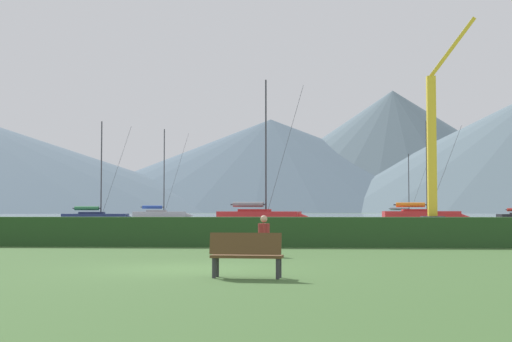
{
  "coord_description": "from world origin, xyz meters",
  "views": [
    {
      "loc": [
        3.01,
        -18.04,
        1.43
      ],
      "look_at": [
        -1.16,
        41.73,
        4.51
      ],
      "focal_mm": 52.73,
      "sensor_mm": 36.0,
      "label": 1
    }
  ],
  "objects_px": {
    "sailboat_slip_11": "(260,216)",
    "sailboat_slip_3": "(422,216)",
    "sailboat_slip_4": "(96,218)",
    "sailboat_slip_5": "(406,215)",
    "park_bench_near_path": "(246,253)",
    "dock_crane": "(433,158)",
    "sailboat_slip_6": "(160,215)",
    "person_seated_viewer": "(264,234)"
  },
  "relations": [
    {
      "from": "sailboat_slip_4",
      "to": "person_seated_viewer",
      "type": "relative_size",
      "value": 8.27
    },
    {
      "from": "park_bench_near_path",
      "to": "person_seated_viewer",
      "type": "relative_size",
      "value": 1.23
    },
    {
      "from": "sailboat_slip_4",
      "to": "sailboat_slip_5",
      "type": "distance_m",
      "value": 48.63
    },
    {
      "from": "sailboat_slip_5",
      "to": "dock_crane",
      "type": "bearing_deg",
      "value": -84.66
    },
    {
      "from": "sailboat_slip_5",
      "to": "sailboat_slip_6",
      "type": "height_order",
      "value": "sailboat_slip_6"
    },
    {
      "from": "person_seated_viewer",
      "to": "dock_crane",
      "type": "xyz_separation_m",
      "value": [
        13.17,
        48.42,
        5.63
      ]
    },
    {
      "from": "sailboat_slip_6",
      "to": "dock_crane",
      "type": "relative_size",
      "value": 0.65
    },
    {
      "from": "sailboat_slip_3",
      "to": "sailboat_slip_11",
      "type": "distance_m",
      "value": 18.72
    },
    {
      "from": "dock_crane",
      "to": "park_bench_near_path",
      "type": "bearing_deg",
      "value": -103.16
    },
    {
      "from": "sailboat_slip_3",
      "to": "sailboat_slip_11",
      "type": "relative_size",
      "value": 0.78
    },
    {
      "from": "sailboat_slip_4",
      "to": "sailboat_slip_6",
      "type": "height_order",
      "value": "sailboat_slip_6"
    },
    {
      "from": "sailboat_slip_11",
      "to": "park_bench_near_path",
      "type": "relative_size",
      "value": 9.17
    },
    {
      "from": "park_bench_near_path",
      "to": "dock_crane",
      "type": "height_order",
      "value": "dock_crane"
    },
    {
      "from": "park_bench_near_path",
      "to": "person_seated_viewer",
      "type": "distance_m",
      "value": 7.58
    },
    {
      "from": "park_bench_near_path",
      "to": "person_seated_viewer",
      "type": "xyz_separation_m",
      "value": [
        -0.08,
        7.58,
        0.16
      ]
    },
    {
      "from": "sailboat_slip_6",
      "to": "person_seated_viewer",
      "type": "height_order",
      "value": "sailboat_slip_6"
    },
    {
      "from": "sailboat_slip_4",
      "to": "sailboat_slip_11",
      "type": "bearing_deg",
      "value": -8.03
    },
    {
      "from": "sailboat_slip_5",
      "to": "sailboat_slip_11",
      "type": "relative_size",
      "value": 0.66
    },
    {
      "from": "sailboat_slip_6",
      "to": "person_seated_viewer",
      "type": "bearing_deg",
      "value": -81.89
    },
    {
      "from": "sailboat_slip_3",
      "to": "park_bench_near_path",
      "type": "bearing_deg",
      "value": -102.99
    },
    {
      "from": "dock_crane",
      "to": "sailboat_slip_11",
      "type": "bearing_deg",
      "value": 176.22
    },
    {
      "from": "park_bench_near_path",
      "to": "sailboat_slip_11",
      "type": "bearing_deg",
      "value": 98.32
    },
    {
      "from": "sailboat_slip_5",
      "to": "sailboat_slip_4",
      "type": "bearing_deg",
      "value": -127.69
    },
    {
      "from": "sailboat_slip_5",
      "to": "dock_crane",
      "type": "relative_size",
      "value": 0.48
    },
    {
      "from": "park_bench_near_path",
      "to": "person_seated_viewer",
      "type": "height_order",
      "value": "person_seated_viewer"
    },
    {
      "from": "person_seated_viewer",
      "to": "dock_crane",
      "type": "relative_size",
      "value": 0.06
    },
    {
      "from": "park_bench_near_path",
      "to": "dock_crane",
      "type": "bearing_deg",
      "value": 81.81
    },
    {
      "from": "sailboat_slip_5",
      "to": "park_bench_near_path",
      "type": "distance_m",
      "value": 93.53
    },
    {
      "from": "sailboat_slip_3",
      "to": "dock_crane",
      "type": "distance_m",
      "value": 10.97
    },
    {
      "from": "sailboat_slip_3",
      "to": "sailboat_slip_11",
      "type": "bearing_deg",
      "value": -154.86
    },
    {
      "from": "sailboat_slip_11",
      "to": "person_seated_viewer",
      "type": "xyz_separation_m",
      "value": [
        3.27,
        -49.51,
        -0.1
      ]
    },
    {
      "from": "sailboat_slip_4",
      "to": "sailboat_slip_6",
      "type": "bearing_deg",
      "value": 86.26
    },
    {
      "from": "sailboat_slip_6",
      "to": "sailboat_slip_11",
      "type": "distance_m",
      "value": 35.21
    },
    {
      "from": "sailboat_slip_11",
      "to": "sailboat_slip_3",
      "type": "bearing_deg",
      "value": 35.91
    },
    {
      "from": "sailboat_slip_3",
      "to": "sailboat_slip_5",
      "type": "xyz_separation_m",
      "value": [
        1.74,
        26.84,
        -0.15
      ]
    },
    {
      "from": "dock_crane",
      "to": "sailboat_slip_5",
      "type": "bearing_deg",
      "value": 86.79
    },
    {
      "from": "sailboat_slip_11",
      "to": "park_bench_near_path",
      "type": "height_order",
      "value": "sailboat_slip_11"
    },
    {
      "from": "sailboat_slip_4",
      "to": "dock_crane",
      "type": "xyz_separation_m",
      "value": [
        33.08,
        -2.66,
        5.69
      ]
    },
    {
      "from": "sailboat_slip_4",
      "to": "sailboat_slip_5",
      "type": "bearing_deg",
      "value": 41.14
    },
    {
      "from": "sailboat_slip_4",
      "to": "dock_crane",
      "type": "distance_m",
      "value": 33.67
    },
    {
      "from": "dock_crane",
      "to": "person_seated_viewer",
      "type": "bearing_deg",
      "value": -105.22
    },
    {
      "from": "sailboat_slip_3",
      "to": "sailboat_slip_6",
      "type": "distance_m",
      "value": 40.04
    }
  ]
}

